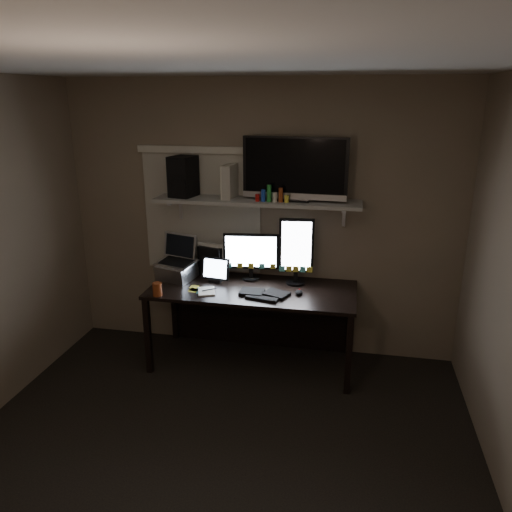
% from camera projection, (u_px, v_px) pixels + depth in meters
% --- Properties ---
extents(floor, '(3.60, 3.60, 0.00)m').
position_uv_depth(floor, '(209.00, 471.00, 3.26)').
color(floor, black).
rests_on(floor, ground).
extents(ceiling, '(3.60, 3.60, 0.00)m').
position_uv_depth(ceiling, '(195.00, 62.00, 2.49)').
color(ceiling, silver).
rests_on(ceiling, back_wall).
extents(back_wall, '(3.60, 0.00, 3.60)m').
position_uv_depth(back_wall, '(260.00, 221.00, 4.56)').
color(back_wall, '#6E614E').
rests_on(back_wall, floor).
extents(window_blinds, '(1.10, 0.02, 1.10)m').
position_uv_depth(window_blinds, '(202.00, 213.00, 4.63)').
color(window_blinds, beige).
rests_on(window_blinds, back_wall).
extents(desk, '(1.80, 0.75, 0.73)m').
position_uv_depth(desk, '(255.00, 301.00, 4.54)').
color(desk, black).
rests_on(desk, floor).
extents(wall_shelf, '(1.80, 0.35, 0.03)m').
position_uv_depth(wall_shelf, '(257.00, 201.00, 4.33)').
color(wall_shelf, '#9D9D99').
rests_on(wall_shelf, back_wall).
extents(monitor_landscape, '(0.51, 0.11, 0.44)m').
position_uv_depth(monitor_landscape, '(251.00, 256.00, 4.52)').
color(monitor_landscape, black).
rests_on(monitor_landscape, desk).
extents(monitor_portrait, '(0.31, 0.09, 0.61)m').
position_uv_depth(monitor_portrait, '(296.00, 251.00, 4.38)').
color(monitor_portrait, black).
rests_on(monitor_portrait, desk).
extents(keyboard, '(0.45, 0.25, 0.03)m').
position_uv_depth(keyboard, '(264.00, 293.00, 4.23)').
color(keyboard, black).
rests_on(keyboard, desk).
extents(mouse, '(0.07, 0.10, 0.04)m').
position_uv_depth(mouse, '(299.00, 292.00, 4.23)').
color(mouse, black).
rests_on(mouse, desk).
extents(notepad, '(0.20, 0.23, 0.01)m').
position_uv_depth(notepad, '(207.00, 291.00, 4.29)').
color(notepad, white).
rests_on(notepad, desk).
extents(tablet, '(0.28, 0.15, 0.23)m').
position_uv_depth(tablet, '(216.00, 270.00, 4.49)').
color(tablet, black).
rests_on(tablet, desk).
extents(file_sorter, '(0.26, 0.17, 0.30)m').
position_uv_depth(file_sorter, '(211.00, 260.00, 4.64)').
color(file_sorter, black).
rests_on(file_sorter, desk).
extents(laptop, '(0.42, 0.37, 0.39)m').
position_uv_depth(laptop, '(176.00, 259.00, 4.53)').
color(laptop, silver).
rests_on(laptop, desk).
extents(cup, '(0.10, 0.10, 0.11)m').
position_uv_depth(cup, '(157.00, 289.00, 4.19)').
color(cup, brown).
rests_on(cup, desk).
extents(sticky_notes, '(0.32, 0.25, 0.00)m').
position_uv_depth(sticky_notes, '(196.00, 290.00, 4.33)').
color(sticky_notes, yellow).
rests_on(sticky_notes, desk).
extents(tv, '(0.90, 0.21, 0.54)m').
position_uv_depth(tv, '(295.00, 169.00, 4.19)').
color(tv, black).
rests_on(tv, wall_shelf).
extents(game_console, '(0.10, 0.25, 0.29)m').
position_uv_depth(game_console, '(229.00, 181.00, 4.35)').
color(game_console, beige).
rests_on(game_console, wall_shelf).
extents(speaker, '(0.24, 0.27, 0.35)m').
position_uv_depth(speaker, '(183.00, 176.00, 4.41)').
color(speaker, black).
rests_on(speaker, wall_shelf).
extents(bottles, '(0.23, 0.07, 0.15)m').
position_uv_depth(bottles, '(272.00, 193.00, 4.21)').
color(bottles, '#A50F0C').
rests_on(bottles, wall_shelf).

